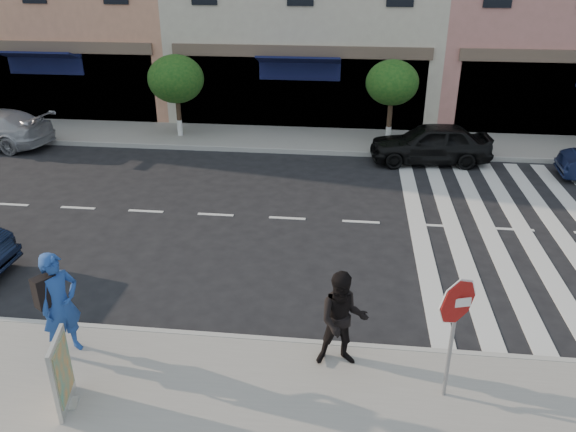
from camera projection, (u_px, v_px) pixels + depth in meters
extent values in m
plane|color=black|center=(265.00, 299.00, 11.72)|extent=(120.00, 120.00, 0.00)
cube|color=gray|center=(308.00, 140.00, 21.59)|extent=(60.00, 3.00, 0.15)
cylinder|color=#473323|center=(179.00, 115.00, 21.56)|extent=(0.18, 0.18, 1.60)
cylinder|color=silver|center=(180.00, 128.00, 21.77)|extent=(0.20, 0.20, 0.60)
ellipsoid|color=#134313|center=(176.00, 79.00, 20.98)|extent=(2.10, 2.10, 1.79)
cylinder|color=#473323|center=(389.00, 120.00, 20.70)|extent=(0.18, 0.18, 1.71)
cylinder|color=silver|center=(388.00, 134.00, 20.94)|extent=(0.20, 0.20, 0.60)
ellipsoid|color=#134313|center=(392.00, 82.00, 20.12)|extent=(1.90, 1.90, 1.62)
cylinder|color=gray|center=(451.00, 345.00, 8.56)|extent=(0.08, 0.08, 1.95)
cylinder|color=white|center=(458.00, 301.00, 8.21)|extent=(0.74, 0.23, 0.76)
cylinder|color=#9E1411|center=(458.00, 302.00, 8.19)|extent=(0.69, 0.23, 0.71)
cube|color=white|center=(458.00, 303.00, 8.16)|extent=(0.39, 0.13, 0.14)
imported|color=navy|center=(60.00, 305.00, 9.53)|extent=(0.77, 0.85, 1.95)
imported|color=black|center=(343.00, 320.00, 9.31)|extent=(0.93, 0.77, 1.75)
cube|color=beige|center=(68.00, 404.00, 8.75)|extent=(0.35, 0.35, 0.04)
cube|color=beige|center=(62.00, 373.00, 8.49)|extent=(0.24, 0.81, 1.25)
cube|color=#D88C3F|center=(64.00, 371.00, 8.48)|extent=(0.17, 0.66, 0.96)
imported|color=black|center=(430.00, 143.00, 19.17)|extent=(4.18, 1.99, 1.38)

